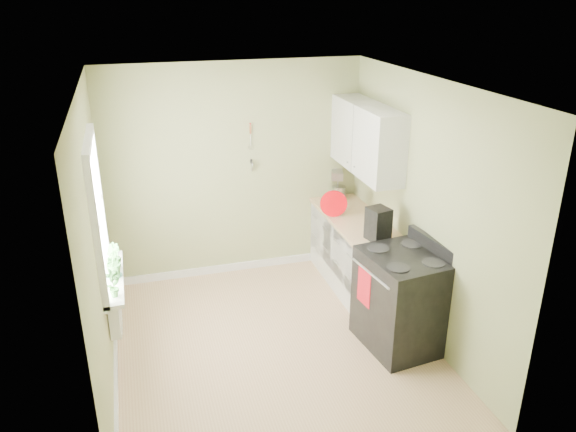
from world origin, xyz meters
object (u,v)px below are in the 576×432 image
object	(u,v)px
stand_mixer	(337,184)
coffee_maker	(378,225)
kettle	(331,207)
stove	(402,300)

from	to	relation	value
stand_mixer	coffee_maker	size ratio (longest dim) A/B	1.11
kettle	coffee_maker	size ratio (longest dim) A/B	0.49
stove	kettle	xyz separation A→B (m)	(-0.23, 1.49, 0.48)
stand_mixer	coffee_maker	distance (m)	1.39
stove	kettle	size ratio (longest dim) A/B	6.46
stove	stand_mixer	distance (m)	2.12
stove	stand_mixer	size ratio (longest dim) A/B	2.82
stove	stand_mixer	world-z (taller)	stand_mixer
stand_mixer	kettle	distance (m)	0.62
stand_mixer	kettle	xyz separation A→B (m)	(-0.28, -0.55, -0.08)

